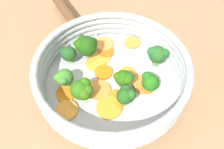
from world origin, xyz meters
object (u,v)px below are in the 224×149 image
at_px(carrot_slice_0, 132,43).
at_px(carrot_slice_11, 109,107).
at_px(carrot_slice_2, 67,110).
at_px(carrot_slice_5, 104,71).
at_px(broccoli_floret_5, 157,55).
at_px(carrot_slice_9, 104,44).
at_px(carrot_slice_7, 128,73).
at_px(carrot_slice_12, 144,84).
at_px(carrot_slice_10, 100,90).
at_px(broccoli_floret_0, 64,78).
at_px(broccoli_floret_2, 124,79).
at_px(broccoli_floret_6, 126,95).
at_px(carrot_slice_4, 106,52).
at_px(broccoli_floret_3, 150,82).
at_px(skillet, 112,81).
at_px(broccoli_floret_4, 86,45).
at_px(carrot_slice_8, 102,58).
at_px(broccoli_floret_1, 68,53).
at_px(carrot_slice_1, 116,99).
at_px(broccoli_floret_7, 82,90).
at_px(carrot_slice_6, 66,93).
at_px(carrot_slice_3, 95,64).

relative_size(carrot_slice_0, carrot_slice_11, 0.77).
height_order(carrot_slice_2, carrot_slice_5, same).
bearing_deg(broccoli_floret_5, carrot_slice_9, 14.10).
bearing_deg(carrot_slice_0, carrot_slice_7, 122.89).
bearing_deg(carrot_slice_12, carrot_slice_10, 51.52).
bearing_deg(broccoli_floret_0, broccoli_floret_2, -138.35).
bearing_deg(broccoli_floret_2, carrot_slice_10, 52.06).
height_order(carrot_slice_7, broccoli_floret_6, broccoli_floret_6).
relative_size(carrot_slice_4, broccoli_floret_3, 0.89).
bearing_deg(skillet, carrot_slice_5, -6.03).
relative_size(carrot_slice_12, broccoli_floret_4, 0.87).
distance_m(carrot_slice_9, broccoli_floret_4, 0.06).
xyz_separation_m(skillet, carrot_slice_11, (-0.04, 0.05, 0.01)).
bearing_deg(carrot_slice_2, carrot_slice_8, -72.94).
distance_m(broccoli_floret_1, broccoli_floret_3, 0.18).
bearing_deg(carrot_slice_1, broccoli_floret_4, -18.85).
height_order(broccoli_floret_4, broccoli_floret_7, broccoli_floret_4).
bearing_deg(carrot_slice_4, carrot_slice_8, 105.43).
relative_size(carrot_slice_9, carrot_slice_10, 1.04).
xyz_separation_m(broccoli_floret_4, broccoli_floret_6, (-0.14, 0.03, -0.01)).
distance_m(carrot_slice_7, carrot_slice_12, 0.04).
distance_m(carrot_slice_0, broccoli_floret_1, 0.15).
relative_size(carrot_slice_0, carrot_slice_1, 0.87).
height_order(carrot_slice_6, broccoli_floret_0, broccoli_floret_0).
distance_m(skillet, carrot_slice_10, 0.04).
height_order(carrot_slice_3, broccoli_floret_0, broccoli_floret_0).
bearing_deg(carrot_slice_2, carrot_slice_4, -73.13).
bearing_deg(broccoli_floret_4, carrot_slice_4, -122.60).
xyz_separation_m(carrot_slice_1, carrot_slice_10, (0.04, 0.01, 0.00)).
bearing_deg(carrot_slice_12, carrot_slice_3, 13.98).
relative_size(carrot_slice_4, broccoli_floret_2, 0.79).
xyz_separation_m(carrot_slice_1, carrot_slice_7, (0.02, -0.06, 0.00)).
xyz_separation_m(carrot_slice_3, carrot_slice_11, (-0.09, 0.06, 0.00)).
distance_m(broccoli_floret_2, broccoli_floret_7, 0.08).
xyz_separation_m(carrot_slice_4, carrot_slice_6, (-0.02, 0.13, -0.00)).
bearing_deg(carrot_slice_4, carrot_slice_10, 126.34).
height_order(carrot_slice_10, broccoli_floret_2, broccoli_floret_2).
height_order(carrot_slice_6, carrot_slice_11, carrot_slice_11).
bearing_deg(broccoli_floret_4, carrot_slice_1, 161.15).
xyz_separation_m(carrot_slice_0, carrot_slice_3, (0.02, 0.10, -0.00)).
height_order(skillet, carrot_slice_11, carrot_slice_11).
xyz_separation_m(carrot_slice_0, carrot_slice_4, (0.02, 0.06, -0.00)).
distance_m(carrot_slice_6, broccoli_floret_5, 0.20).
bearing_deg(carrot_slice_6, carrot_slice_11, -158.68).
height_order(carrot_slice_3, broccoli_floret_5, broccoli_floret_5).
bearing_deg(carrot_slice_2, broccoli_floret_1, -43.29).
relative_size(carrot_slice_2, carrot_slice_7, 1.24).
xyz_separation_m(broccoli_floret_0, broccoli_floret_6, (-0.11, -0.05, -0.00)).
bearing_deg(carrot_slice_2, carrot_slice_0, -84.23).
bearing_deg(carrot_slice_11, carrot_slice_4, -44.36).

